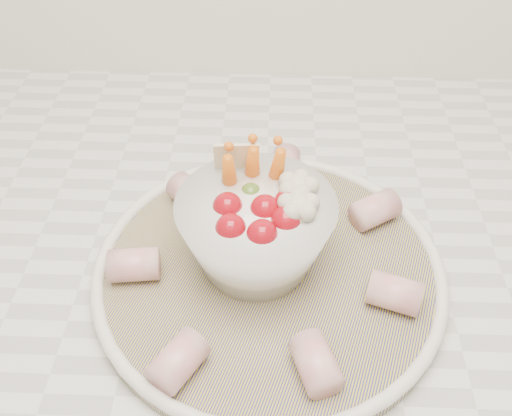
{
  "coord_description": "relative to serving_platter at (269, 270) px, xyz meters",
  "views": [
    {
      "loc": [
        0.06,
        1.04,
        1.34
      ],
      "look_at": [
        0.05,
        1.39,
        1.0
      ],
      "focal_mm": 40.0,
      "sensor_mm": 36.0,
      "label": 1
    }
  ],
  "objects": [
    {
      "name": "cured_meat_rolls",
      "position": [
        -0.0,
        0.0,
        0.02
      ],
      "size": [
        0.28,
        0.29,
        0.03
      ],
      "color": "#BF5763",
      "rests_on": "serving_platter"
    },
    {
      "name": "veggie_bowl",
      "position": [
        -0.01,
        0.01,
        0.05
      ],
      "size": [
        0.14,
        0.14,
        0.11
      ],
      "color": "white",
      "rests_on": "serving_platter"
    },
    {
      "name": "serving_platter",
      "position": [
        0.0,
        0.0,
        0.0
      ],
      "size": [
        0.4,
        0.4,
        0.02
      ],
      "color": "navy",
      "rests_on": "kitchen_counter"
    }
  ]
}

